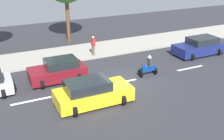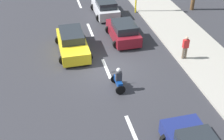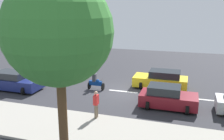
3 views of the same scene
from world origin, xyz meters
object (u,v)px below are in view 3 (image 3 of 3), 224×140
car_dark_blue (14,81)px  pedestrian_near_signal (96,104)px  car_yellow_cab (161,80)px  street_tree_south (58,32)px  motorcycle (96,82)px  car_maroon (167,97)px

car_dark_blue → pedestrian_near_signal: bearing=68.7°
car_yellow_cab → street_tree_south: street_tree_south is taller
pedestrian_near_signal → car_yellow_cab: bearing=157.6°
motorcycle → pedestrian_near_signal: 5.72m
street_tree_south → car_dark_blue: bearing=-132.6°
car_dark_blue → car_maroon: 12.44m
car_maroon → street_tree_south: size_ratio=0.49×
car_dark_blue → pedestrian_near_signal: (3.32, 8.51, 0.35)m
car_maroon → pedestrian_near_signal: size_ratio=2.26×
motorcycle → street_tree_south: size_ratio=0.20×
car_maroon → motorcycle: 6.34m
car_dark_blue → car_yellow_cab: bearing=109.3°
car_dark_blue → motorcycle: bearing=107.1°
street_tree_south → car_yellow_cab: bearing=168.8°
pedestrian_near_signal → car_maroon: bearing=130.0°
car_yellow_cab → pedestrian_near_signal: bearing=-22.4°
car_dark_blue → car_maroon: (0.03, 12.44, -0.00)m
car_yellow_cab → street_tree_south: size_ratio=0.57×
car_dark_blue → car_yellow_cab: same height
motorcycle → car_yellow_cab: bearing=111.9°
motorcycle → pedestrian_near_signal: bearing=21.5°
car_maroon → car_yellow_cab: size_ratio=0.86×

